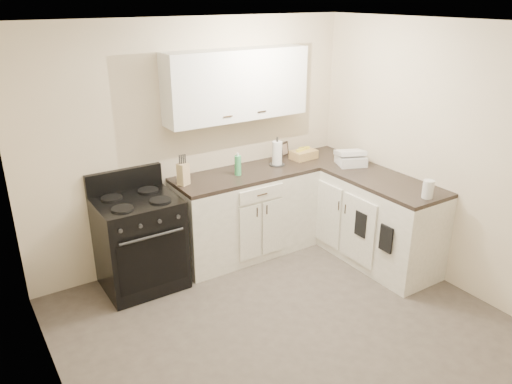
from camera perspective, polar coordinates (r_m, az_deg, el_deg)
floor at (r=4.41m, az=4.64°, el=-16.11°), size 3.60×3.60×0.00m
ceiling at (r=3.48m, az=5.94°, el=18.37°), size 3.60×3.60×0.00m
wall_back at (r=5.22m, az=-6.99°, el=5.50°), size 3.60×0.00×3.60m
wall_right at (r=5.02m, az=21.72°, el=3.42°), size 0.00×3.60×3.60m
wall_left at (r=3.11m, az=-22.34°, el=-7.84°), size 0.00×3.60×3.60m
base_cabinets_back at (r=5.44m, az=-1.19°, el=-2.64°), size 1.55×0.60×0.90m
base_cabinets_right at (r=5.59m, az=11.81°, el=-2.43°), size 0.60×1.90×0.90m
countertop_back at (r=5.27m, az=-1.22°, el=2.02°), size 1.55×0.60×0.04m
countertop_right at (r=5.42m, az=12.19°, el=2.10°), size 0.60×1.90×0.04m
upper_cabinets at (r=5.16m, az=-2.20°, el=12.17°), size 1.55×0.30×0.70m
stove at (r=4.96m, az=-13.10°, el=-5.71°), size 0.75×0.64×0.91m
knife_block at (r=4.94m, az=-8.32°, el=2.04°), size 0.13×0.12×0.22m
paper_towel at (r=5.46m, az=2.42°, el=4.44°), size 0.13×0.13×0.27m
soap_bottle at (r=5.16m, az=-2.09°, el=3.06°), size 0.09×0.09×0.21m
picture_frame at (r=5.81m, az=3.28°, el=4.94°), size 0.13×0.08×0.16m
wicker_basket at (r=5.73m, az=5.46°, el=4.29°), size 0.30×0.21×0.10m
countertop_grill at (r=5.59m, az=10.79°, el=3.62°), size 0.37×0.36×0.11m
glass_jar at (r=4.84m, az=19.07°, el=0.31°), size 0.11×0.11×0.17m
oven_mitt_near at (r=4.93m, az=14.63°, el=-5.20°), size 0.02×0.15×0.26m
oven_mitt_far at (r=5.13m, az=11.89°, el=-3.64°), size 0.02×0.15×0.26m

